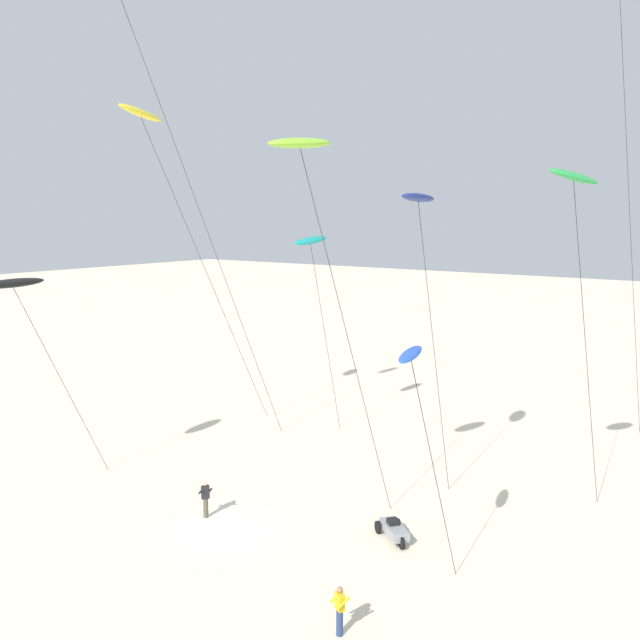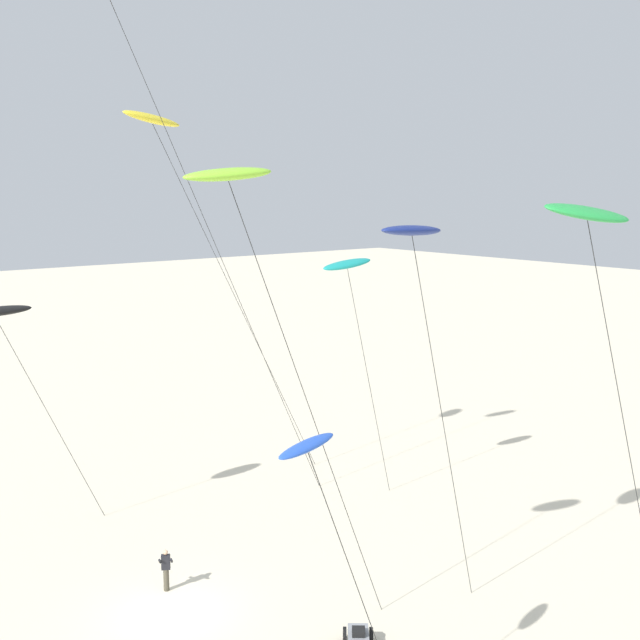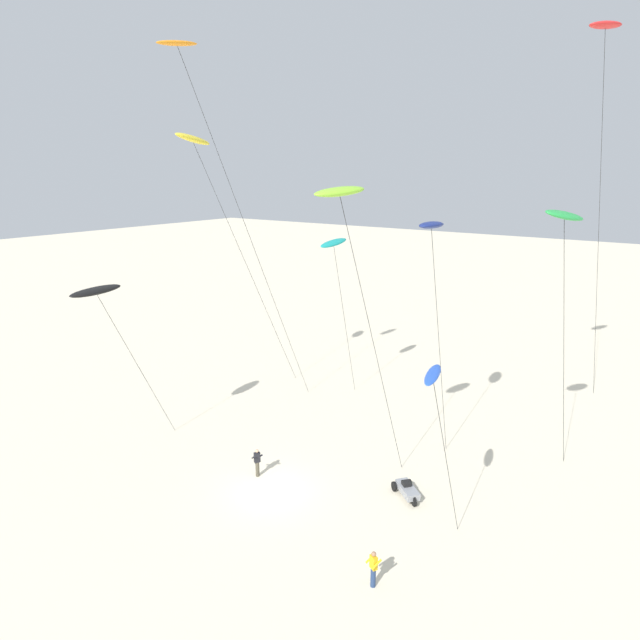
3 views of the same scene
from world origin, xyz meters
The scene contains 9 objects.
ground_plane centered at (0.00, 0.00, 0.00)m, with size 260.00×260.00×0.00m, color beige.
kite_green centered at (11.64, 7.34, 14.61)m, with size 1.86×6.60×15.18m.
kite_yellow centered at (-10.09, 5.05, 18.50)m, with size 1.64×10.53×19.14m.
kite_lime centered at (4.01, 0.37, 15.71)m, with size 1.63×7.38×16.14m.
kite_blue centered at (9.08, -0.57, 8.80)m, with size 0.96×4.42×9.10m.
kite_orange centered at (-7.49, 2.13, 22.84)m, with size 1.57×11.44×23.51m.
kite_teal centered at (-4.01, 11.86, 11.78)m, with size 1.02×4.11×12.25m.
kite_navy centered at (5.53, 6.58, 13.94)m, with size 1.20×4.80×14.23m.
kite_flyer_nearest centered at (-1.60, 0.70, 0.89)m, with size 0.70×0.71×1.67m.
Camera 2 is at (24.38, -12.32, 15.37)m, focal length 44.30 mm.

